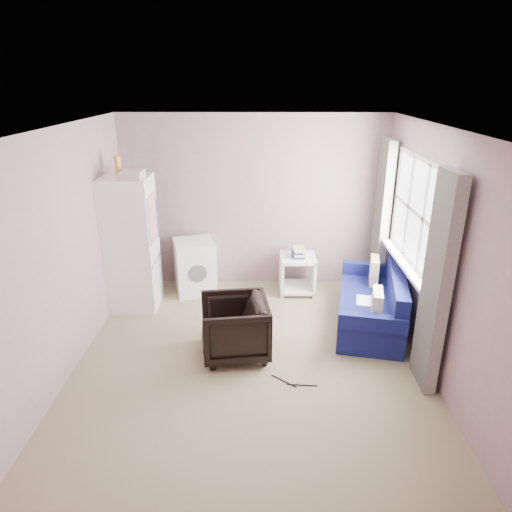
{
  "coord_description": "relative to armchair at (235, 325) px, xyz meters",
  "views": [
    {
      "loc": [
        0.12,
        -4.34,
        2.93
      ],
      "look_at": [
        0.05,
        0.6,
        1.0
      ],
      "focal_mm": 32.0,
      "sensor_mm": 36.0,
      "label": 1
    }
  ],
  "objects": [
    {
      "name": "washing_machine",
      "position": [
        -0.67,
        1.64,
        0.03
      ],
      "size": [
        0.68,
        0.68,
        0.77
      ],
      "rotation": [
        0.0,
        0.0,
        0.29
      ],
      "color": "white",
      "rests_on": "ground"
    },
    {
      "name": "fridge",
      "position": [
        -1.42,
        1.19,
        0.54
      ],
      "size": [
        0.63,
        0.62,
        2.03
      ],
      "rotation": [
        0.0,
        0.0,
        0.02
      ],
      "color": "white",
      "rests_on": "ground"
    },
    {
      "name": "window_dressing",
      "position": [
        1.97,
        0.6,
        0.74
      ],
      "size": [
        0.17,
        2.62,
        2.18
      ],
      "color": "white",
      "rests_on": "ground"
    },
    {
      "name": "sofa",
      "position": [
        1.71,
        0.69,
        -0.1
      ],
      "size": [
        1.05,
        1.77,
        0.74
      ],
      "rotation": [
        0.0,
        0.0,
        -0.19
      ],
      "color": "navy",
      "rests_on": "ground"
    },
    {
      "name": "side_table",
      "position": [
        0.82,
        1.64,
        -0.05
      ],
      "size": [
        0.51,
        0.51,
        0.68
      ],
      "rotation": [
        0.0,
        0.0,
        0.02
      ],
      "color": "white",
      "rests_on": "ground"
    },
    {
      "name": "room",
      "position": [
        0.2,
        -0.09,
        0.88
      ],
      "size": [
        3.84,
        4.24,
        2.54
      ],
      "color": "#958361",
      "rests_on": "ground"
    },
    {
      "name": "floor_cables",
      "position": [
        0.63,
        -0.55,
        -0.36
      ],
      "size": [
        0.47,
        0.21,
        0.01
      ],
      "rotation": [
        0.0,
        0.0,
        -0.33
      ],
      "color": "black",
      "rests_on": "ground"
    },
    {
      "name": "armchair",
      "position": [
        0.0,
        0.0,
        0.0
      ],
      "size": [
        0.77,
        0.81,
        0.74
      ],
      "primitive_type": "imported",
      "rotation": [
        0.0,
        0.0,
        -1.43
      ],
      "color": "black",
      "rests_on": "ground"
    }
  ]
}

